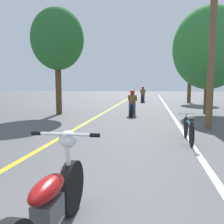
{
  "coord_description": "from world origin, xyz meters",
  "views": [
    {
      "loc": [
        1.04,
        -1.33,
        1.6
      ],
      "look_at": [
        0.02,
        4.7,
        0.9
      ],
      "focal_mm": 38.0,
      "sensor_mm": 36.0,
      "label": 1
    }
  ],
  "objects_px": {
    "roadside_tree_right_far": "(190,62)",
    "bicycle_parked": "(188,130)",
    "motorcycle_rider_far": "(143,96)",
    "utility_pole": "(213,35)",
    "motorcycle_rider_lead": "(132,106)",
    "roadside_tree_left": "(57,40)",
    "roadside_tree_right_near": "(209,48)",
    "motorcycle_foreground": "(50,204)"
  },
  "relations": [
    {
      "from": "roadside_tree_right_far",
      "to": "bicycle_parked",
      "type": "relative_size",
      "value": 2.98
    },
    {
      "from": "roadside_tree_left",
      "to": "motorcycle_rider_lead",
      "type": "distance_m",
      "value": 5.32
    },
    {
      "from": "motorcycle_foreground",
      "to": "motorcycle_rider_far",
      "type": "height_order",
      "value": "motorcycle_rider_far"
    },
    {
      "from": "utility_pole",
      "to": "roadside_tree_right_far",
      "type": "xyz_separation_m",
      "value": [
        1.26,
        13.31,
        0.32
      ]
    },
    {
      "from": "utility_pole",
      "to": "motorcycle_foreground",
      "type": "distance_m",
      "value": 8.05
    },
    {
      "from": "utility_pole",
      "to": "bicycle_parked",
      "type": "distance_m",
      "value": 3.85
    },
    {
      "from": "roadside_tree_right_near",
      "to": "motorcycle_rider_far",
      "type": "distance_m",
      "value": 9.98
    },
    {
      "from": "motorcycle_foreground",
      "to": "bicycle_parked",
      "type": "xyz_separation_m",
      "value": [
        1.99,
        4.67,
        -0.08
      ]
    },
    {
      "from": "motorcycle_rider_lead",
      "to": "motorcycle_rider_far",
      "type": "bearing_deg",
      "value": 89.05
    },
    {
      "from": "motorcycle_rider_lead",
      "to": "bicycle_parked",
      "type": "distance_m",
      "value": 6.07
    },
    {
      "from": "motorcycle_rider_lead",
      "to": "bicycle_parked",
      "type": "xyz_separation_m",
      "value": [
        2.04,
        -5.72,
        -0.16
      ]
    },
    {
      "from": "utility_pole",
      "to": "roadside_tree_right_near",
      "type": "relative_size",
      "value": 1.12
    },
    {
      "from": "utility_pole",
      "to": "roadside_tree_right_near",
      "type": "distance_m",
      "value": 4.92
    },
    {
      "from": "motorcycle_rider_lead",
      "to": "bicycle_parked",
      "type": "height_order",
      "value": "motorcycle_rider_lead"
    },
    {
      "from": "roadside_tree_right_far",
      "to": "bicycle_parked",
      "type": "distance_m",
      "value": 16.02
    },
    {
      "from": "motorcycle_rider_far",
      "to": "utility_pole",
      "type": "bearing_deg",
      "value": -77.91
    },
    {
      "from": "roadside_tree_left",
      "to": "motorcycle_rider_lead",
      "type": "xyz_separation_m",
      "value": [
        4.02,
        0.17,
        -3.49
      ]
    },
    {
      "from": "roadside_tree_left",
      "to": "bicycle_parked",
      "type": "height_order",
      "value": "roadside_tree_left"
    },
    {
      "from": "roadside_tree_left",
      "to": "utility_pole",
      "type": "bearing_deg",
      "value": -25.3
    },
    {
      "from": "motorcycle_foreground",
      "to": "motorcycle_rider_lead",
      "type": "xyz_separation_m",
      "value": [
        -0.05,
        10.39,
        0.09
      ]
    },
    {
      "from": "motorcycle_rider_far",
      "to": "bicycle_parked",
      "type": "height_order",
      "value": "motorcycle_rider_far"
    },
    {
      "from": "roadside_tree_right_near",
      "to": "roadside_tree_right_far",
      "type": "height_order",
      "value": "roadside_tree_right_near"
    },
    {
      "from": "roadside_tree_left",
      "to": "motorcycle_rider_lead",
      "type": "bearing_deg",
      "value": 2.4
    },
    {
      "from": "roadside_tree_right_far",
      "to": "roadside_tree_left",
      "type": "bearing_deg",
      "value": -129.92
    },
    {
      "from": "motorcycle_rider_lead",
      "to": "motorcycle_rider_far",
      "type": "xyz_separation_m",
      "value": [
        0.17,
        10.0,
        0.03
      ]
    },
    {
      "from": "utility_pole",
      "to": "motorcycle_rider_far",
      "type": "distance_m",
      "value": 14.1
    },
    {
      "from": "roadside_tree_left",
      "to": "motorcycle_rider_far",
      "type": "height_order",
      "value": "roadside_tree_left"
    },
    {
      "from": "roadside_tree_right_near",
      "to": "motorcycle_rider_lead",
      "type": "relative_size",
      "value": 2.95
    },
    {
      "from": "roadside_tree_right_far",
      "to": "motorcycle_rider_lead",
      "type": "height_order",
      "value": "roadside_tree_right_far"
    },
    {
      "from": "roadside_tree_right_far",
      "to": "roadside_tree_left",
      "type": "xyz_separation_m",
      "value": [
        -8.34,
        -9.97,
        0.35
      ]
    },
    {
      "from": "roadside_tree_right_near",
      "to": "motorcycle_rider_far",
      "type": "bearing_deg",
      "value": 113.88
    },
    {
      "from": "roadside_tree_right_near",
      "to": "motorcycle_foreground",
      "type": "relative_size",
      "value": 2.89
    },
    {
      "from": "roadside_tree_right_far",
      "to": "motorcycle_rider_lead",
      "type": "distance_m",
      "value": 11.16
    },
    {
      "from": "roadside_tree_left",
      "to": "motorcycle_rider_far",
      "type": "xyz_separation_m",
      "value": [
        4.18,
        10.17,
        -3.45
      ]
    },
    {
      "from": "roadside_tree_left",
      "to": "motorcycle_rider_far",
      "type": "bearing_deg",
      "value": 67.64
    },
    {
      "from": "roadside_tree_left",
      "to": "motorcycle_rider_far",
      "type": "distance_m",
      "value": 11.52
    },
    {
      "from": "roadside_tree_right_near",
      "to": "roadside_tree_right_far",
      "type": "relative_size",
      "value": 1.12
    },
    {
      "from": "motorcycle_rider_far",
      "to": "roadside_tree_right_near",
      "type": "bearing_deg",
      "value": -66.12
    },
    {
      "from": "utility_pole",
      "to": "roadside_tree_right_near",
      "type": "height_order",
      "value": "utility_pole"
    },
    {
      "from": "motorcycle_rider_far",
      "to": "roadside_tree_left",
      "type": "bearing_deg",
      "value": -112.36
    },
    {
      "from": "motorcycle_foreground",
      "to": "motorcycle_rider_lead",
      "type": "bearing_deg",
      "value": 90.25
    },
    {
      "from": "bicycle_parked",
      "to": "motorcycle_rider_far",
      "type": "bearing_deg",
      "value": 96.79
    }
  ]
}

